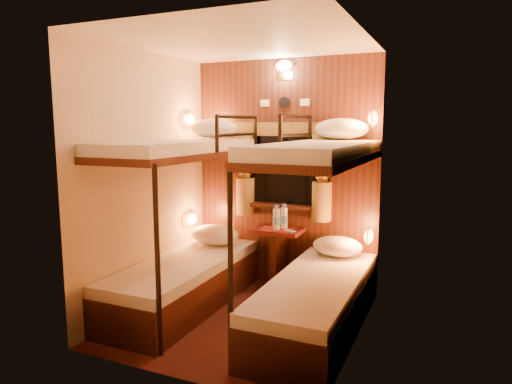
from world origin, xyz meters
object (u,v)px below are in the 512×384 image
at_px(bottle_right, 284,218).
at_px(bunk_left, 184,249).
at_px(table, 278,251).
at_px(bunk_right, 317,266).
at_px(bottle_left, 276,219).

bearing_deg(bottle_right, bunk_left, -131.12).
distance_m(bunk_left, table, 1.02).
height_order(bunk_right, bottle_right, bunk_right).
relative_size(bunk_right, bottle_right, 7.29).
distance_m(bunk_right, bottle_right, 1.02).
xyz_separation_m(bunk_right, table, (-0.65, 0.78, -0.14)).
bearing_deg(table, bunk_left, -129.67).
bearing_deg(bottle_right, table, -154.04).
xyz_separation_m(bunk_left, bottle_left, (0.65, 0.73, 0.20)).
bearing_deg(bunk_right, bunk_left, 180.00).
bearing_deg(bottle_right, bunk_right, -54.00).
bearing_deg(table, bunk_right, -50.33).
bearing_deg(table, bottle_right, 25.96).
height_order(bunk_left, bunk_right, same).
bearing_deg(table, bottle_left, -86.06).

